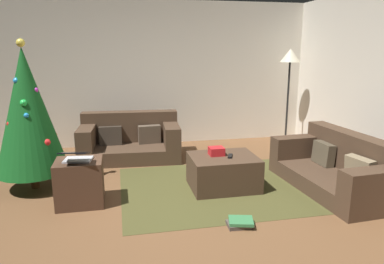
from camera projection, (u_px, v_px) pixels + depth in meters
ground_plane at (169, 216)px, 3.84m from camera, size 6.40×6.40×0.00m
rear_partition at (143, 74)px, 6.53m from camera, size 6.40×0.12×2.60m
couch_left at (130, 140)px, 5.85m from camera, size 1.62×0.95×0.73m
couch_right at (339, 168)px, 4.56m from camera, size 0.96×1.79×0.70m
ottoman at (223, 172)px, 4.59m from camera, size 0.84×0.68×0.42m
gift_box at (216, 151)px, 4.58m from camera, size 0.19×0.17×0.10m
tv_remote at (230, 156)px, 4.51m from camera, size 0.11×0.17×0.02m
christmas_tree at (28, 111)px, 4.40m from camera, size 0.87×0.87×1.87m
side_table at (80, 182)px, 4.09m from camera, size 0.52×0.44×0.53m
laptop at (77, 157)px, 3.96m from camera, size 0.35×0.41×0.16m
book_stack at (240, 223)px, 3.61m from camera, size 0.29×0.26×0.07m
corner_lamp at (290, 63)px, 6.51m from camera, size 0.36×0.36×1.76m
area_rug at (223, 187)px, 4.64m from camera, size 2.60×2.00×0.01m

